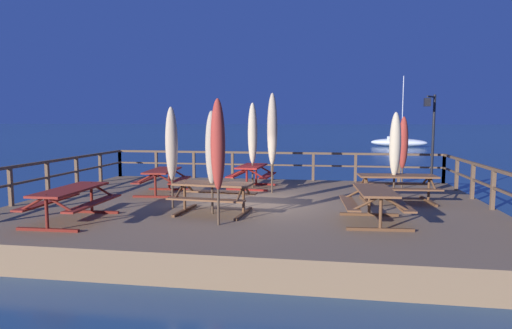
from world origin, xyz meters
The scene contains 20 objects.
ground_plane centered at (0.00, 0.00, 0.00)m, with size 600.00×600.00×0.00m, color navy.
wooden_deck centered at (0.00, 0.00, 0.31)m, with size 12.95×9.72×0.62m, color #846647.
railing_waterside_far centered at (0.00, 4.71, 1.36)m, with size 12.75×0.10×1.09m.
railing_side_left centered at (-6.33, 0.00, 1.35)m, with size 0.10×9.52×1.09m.
railing_side_right centered at (6.33, 0.00, 1.35)m, with size 0.10×9.52×1.09m.
picnic_table_mid_left centered at (4.06, 0.76, 1.18)m, with size 2.25×1.58×0.78m.
picnic_table_mid_right centered at (-3.02, 0.97, 1.17)m, with size 1.52×1.88×0.78m.
picnic_table_front_right centered at (-0.46, 2.64, 1.17)m, with size 1.52×1.79×0.78m.
picnic_table_back_right centered at (-0.70, -1.57, 1.18)m, with size 2.03×1.57×0.78m.
picnic_table_front_left centered at (3.15, -1.97, 1.17)m, with size 1.51×1.90×0.78m.
picnic_table_back_left centered at (-3.70, -2.92, 1.18)m, with size 1.44×2.19×0.78m.
patio_umbrella_tall_back_right centered at (3.98, 0.79, 2.24)m, with size 0.32×0.32×2.55m.
patio_umbrella_tall_front centered at (0.37, 1.69, 2.63)m, with size 0.32×0.32×3.16m.
patio_umbrella_short_back centered at (-0.43, 2.66, 2.46)m, with size 0.32×0.32×2.91m.
patio_umbrella_tall_mid_right centered at (-0.72, -1.61, 2.24)m, with size 0.32×0.32×2.55m.
patio_umbrella_short_mid centered at (4.60, 3.20, 2.17)m, with size 0.32×0.32×2.44m.
patio_umbrella_short_front centered at (-1.92, -1.15, 2.31)m, with size 0.32×0.32×2.66m.
patio_umbrella_tall_mid_left centered at (-0.28, -2.73, 2.39)m, with size 0.32×0.32×2.78m.
lamp_post_hooked centered at (5.66, 4.00, 2.73)m, with size 0.48×0.58×3.20m.
sailboat_distant centered at (10.05, 37.87, 0.51)m, with size 6.23×3.01×7.72m.
Camera 1 is at (2.02, -11.85, 2.93)m, focal length 30.27 mm.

